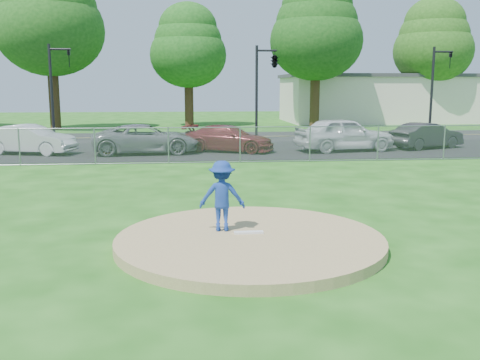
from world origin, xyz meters
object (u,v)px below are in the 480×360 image
(traffic_signal_center, at_px, (273,62))
(pitcher, at_px, (222,196))
(commercial_building, at_px, (374,98))
(parked_car_charcoal, at_px, (427,136))
(tree_right, at_px, (316,29))
(parked_car_white, at_px, (30,139))
(tree_far_right, at_px, (433,41))
(parked_car_darkred, at_px, (229,138))
(traffic_cone, at_px, (107,146))
(traffic_signal_left, at_px, (55,83))
(tree_left, at_px, (49,16))
(traffic_signal_right, at_px, (436,84))
(parked_car_gray, at_px, (146,139))
(tree_center, at_px, (188,45))
(parked_car_pearl, at_px, (344,134))

(traffic_signal_center, distance_m, pitcher, 22.27)
(commercial_building, distance_m, parked_car_charcoal, 22.27)
(tree_right, distance_m, parked_car_white, 24.91)
(tree_far_right, distance_m, parked_car_darkred, 27.79)
(commercial_building, xyz_separation_m, tree_right, (-7.00, -6.00, 5.49))
(traffic_cone, height_order, parked_car_charcoal, parked_car_charcoal)
(commercial_building, height_order, traffic_signal_left, traffic_signal_left)
(tree_right, height_order, parked_car_white, tree_right)
(tree_left, relative_size, traffic_cone, 18.90)
(tree_left, distance_m, tree_far_right, 31.28)
(traffic_signal_center, xyz_separation_m, parked_car_darkred, (-3.13, -6.08, -3.95))
(traffic_signal_right, relative_size, pitcher, 3.82)
(commercial_building, xyz_separation_m, tree_far_right, (4.00, -3.00, 4.90))
(pitcher, bearing_deg, parked_car_white, -55.80)
(tree_right, height_order, parked_car_darkred, tree_right)
(commercial_building, distance_m, pitcher, 40.99)
(tree_left, xyz_separation_m, traffic_cone, (5.93, -15.22, -7.90))
(commercial_building, relative_size, traffic_signal_right, 2.93)
(tree_left, bearing_deg, pitcher, -71.04)
(tree_left, bearing_deg, parked_car_gray, -63.22)
(tree_center, height_order, traffic_cone, tree_center)
(traffic_signal_left, relative_size, traffic_signal_right, 1.00)
(parked_car_pearl, distance_m, parked_car_charcoal, 4.67)
(traffic_signal_right, bearing_deg, traffic_signal_left, 180.00)
(tree_center, xyz_separation_m, tree_far_right, (21.00, 1.00, 0.59))
(traffic_signal_left, distance_m, parked_car_gray, 8.95)
(commercial_building, xyz_separation_m, parked_car_pearl, (-9.42, -22.38, -1.31))
(pitcher, distance_m, parked_car_darkred, 15.48)
(traffic_cone, bearing_deg, traffic_signal_right, 17.86)
(parked_car_pearl, bearing_deg, tree_center, 12.91)
(parked_car_white, relative_size, parked_car_gray, 0.84)
(tree_left, height_order, tree_center, tree_left)
(tree_right, xyz_separation_m, traffic_signal_left, (-17.76, -10.00, -4.29))
(parked_car_gray, bearing_deg, traffic_cone, 77.64)
(traffic_signal_right, bearing_deg, tree_far_right, 66.09)
(tree_right, xyz_separation_m, traffic_signal_center, (-5.03, -10.00, -3.04))
(parked_car_darkred, bearing_deg, tree_right, -3.45)
(traffic_signal_center, relative_size, parked_car_white, 1.33)
(pitcher, xyz_separation_m, parked_car_charcoal, (11.72, 15.80, -0.26))
(parked_car_charcoal, bearing_deg, pitcher, 121.37)
(parked_car_gray, height_order, parked_car_charcoal, parked_car_gray)
(traffic_signal_center, relative_size, parked_car_gray, 1.11)
(tree_right, bearing_deg, traffic_signal_center, -116.71)
(traffic_signal_right, distance_m, pitcher, 26.19)
(pitcher, xyz_separation_m, parked_car_gray, (-2.66, 15.02, -0.22))
(parked_car_darkred, bearing_deg, parked_car_charcoal, -64.41)
(tree_left, relative_size, tree_far_right, 1.17)
(parked_car_darkred, xyz_separation_m, parked_car_pearl, (5.73, -0.30, 0.19))
(pitcher, bearing_deg, parked_car_darkred, -88.74)
(tree_left, bearing_deg, traffic_signal_right, -19.63)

